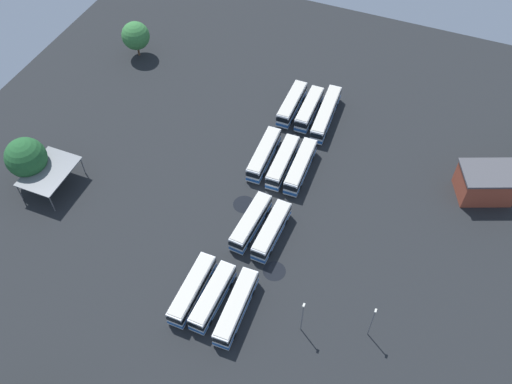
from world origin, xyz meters
TOP-DOWN VIEW (x-y plane):
  - ground_plane at (0.00, 0.00)m, footprint 124.24×124.24m
  - bus_row0_slot0 at (-22.56, -3.72)m, footprint 11.43×2.68m
  - bus_row0_slot1 at (-22.43, -0.05)m, footprint 11.14×2.72m
  - bus_row0_slot2 at (-22.41, 3.43)m, footprint 14.42×3.22m
  - bus_row1_slot0 at (-7.64, -3.72)m, footprint 12.03×2.94m
  - bus_row1_slot1 at (-7.18, 0.12)m, footprint 11.75×2.83m
  - bus_row1_slot2 at (-7.38, 3.45)m, footprint 12.09×2.87m
  - bus_row2_slot1 at (7.49, 0.01)m, footprint 11.27×3.19m
  - bus_row2_slot2 at (7.79, 3.80)m, footprint 11.15×2.89m
  - bus_row3_slot0 at (22.46, -3.30)m, footprint 11.72×2.62m
  - bus_row3_slot1 at (22.40, 0.09)m, footprint 11.18×2.83m
  - bus_row3_slot2 at (22.66, 4.02)m, footprint 12.24×2.91m
  - depot_building at (-15.01, 34.52)m, footprint 9.85×11.24m
  - maintenance_shelter at (12.14, -35.95)m, footprint 10.04×7.29m
  - lamp_post_far_corner at (18.47, 23.04)m, footprint 0.56×0.28m
  - lamp_post_near_entrance at (21.45, 13.76)m, footprint 0.56×0.28m
  - tree_east_edge at (12.05, -40.15)m, footprint 7.13×7.13m
  - tree_northwest at (-26.90, -41.26)m, footprint 6.04×6.04m
  - puddle_between_rows at (13.71, 6.63)m, footprint 3.67×3.67m
  - puddle_near_shelter at (3.15, -3.07)m, footprint 3.88×3.88m

SIDE VIEW (x-z plane):
  - ground_plane at x=0.00m, z-range 0.00..0.00m
  - puddle_between_rows at x=13.71m, z-range 0.00..0.01m
  - puddle_near_shelter at x=3.15m, z-range 0.00..0.01m
  - bus_row2_slot2 at x=7.79m, z-range 0.10..3.48m
  - bus_row0_slot1 at x=-22.43m, z-range 0.10..3.48m
  - bus_row3_slot1 at x=22.40m, z-range 0.10..3.48m
  - bus_row2_slot1 at x=7.49m, z-range 0.10..3.48m
  - bus_row0_slot0 at x=-22.56m, z-range 0.10..3.48m
  - bus_row1_slot1 at x=-7.18m, z-range 0.10..3.48m
  - bus_row3_slot0 at x=22.46m, z-range 0.10..3.48m
  - bus_row1_slot0 at x=-7.64m, z-range 0.10..3.48m
  - bus_row1_slot2 at x=-7.38m, z-range 0.10..3.48m
  - bus_row3_slot2 at x=22.66m, z-range 0.10..3.48m
  - bus_row0_slot2 at x=-22.41m, z-range 0.10..3.48m
  - depot_building at x=-15.01m, z-range 0.02..5.63m
  - maintenance_shelter at x=12.14m, z-range 1.85..5.90m
  - lamp_post_far_corner at x=18.47m, z-range 0.41..7.72m
  - lamp_post_near_entrance at x=21.45m, z-range 0.41..7.80m
  - tree_northwest at x=-26.90m, z-range 0.99..9.03m
  - tree_east_edge at x=12.05m, z-range 1.00..10.16m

